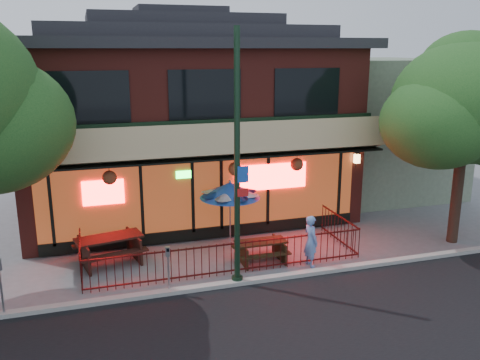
# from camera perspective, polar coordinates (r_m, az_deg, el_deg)

# --- Properties ---
(ground) EXTENTS (80.00, 80.00, 0.00)m
(ground) POSITION_cam_1_polar(r_m,az_deg,el_deg) (15.02, -0.76, -10.85)
(ground) COLOR gray
(ground) RESTS_ON ground
(curb) EXTENTS (80.00, 0.25, 0.12)m
(curb) POSITION_cam_1_polar(r_m,az_deg,el_deg) (14.56, -0.19, -11.44)
(curb) COLOR #999993
(curb) RESTS_ON ground
(restaurant_building) EXTENTS (12.96, 9.49, 8.05)m
(restaurant_building) POSITION_cam_1_polar(r_m,az_deg,el_deg) (20.62, -6.43, 8.00)
(restaurant_building) COLOR maroon
(restaurant_building) RESTS_ON ground
(neighbor_building) EXTENTS (6.00, 7.00, 6.00)m
(neighbor_building) POSITION_cam_1_polar(r_m,az_deg,el_deg) (24.60, 14.53, 6.03)
(neighbor_building) COLOR gray
(neighbor_building) RESTS_ON ground
(patio_fence) EXTENTS (8.44, 2.62, 1.00)m
(patio_fence) POSITION_cam_1_polar(r_m,az_deg,el_deg) (15.20, -1.31, -7.92)
(patio_fence) COLOR #410E0E
(patio_fence) RESTS_ON ground
(street_light) EXTENTS (0.43, 0.32, 7.00)m
(street_light) POSITION_cam_1_polar(r_m,az_deg,el_deg) (13.59, -0.32, 0.53)
(street_light) COLOR black
(street_light) RESTS_ON ground
(street_tree_right) EXTENTS (4.80, 4.80, 7.02)m
(street_tree_right) POSITION_cam_1_polar(r_m,az_deg,el_deg) (18.11, 24.13, 8.60)
(street_tree_right) COLOR #37271B
(street_tree_right) RESTS_ON ground
(picnic_table_left) EXTENTS (2.28, 1.92, 0.86)m
(picnic_table_left) POSITION_cam_1_polar(r_m,az_deg,el_deg) (16.24, -14.45, -7.16)
(picnic_table_left) COLOR black
(picnic_table_left) RESTS_ON ground
(picnic_table_right) EXTENTS (1.58, 1.21, 0.67)m
(picnic_table_right) POSITION_cam_1_polar(r_m,az_deg,el_deg) (15.90, 2.36, -7.63)
(picnic_table_right) COLOR #302211
(picnic_table_right) RESTS_ON ground
(patio_umbrella) EXTENTS (1.99, 2.00, 2.28)m
(patio_umbrella) POSITION_cam_1_polar(r_m,az_deg,el_deg) (16.66, -1.13, -1.11)
(patio_umbrella) COLOR gray
(patio_umbrella) RESTS_ON ground
(pedestrian) EXTENTS (0.46, 0.63, 1.60)m
(pedestrian) POSITION_cam_1_polar(r_m,az_deg,el_deg) (15.60, 7.95, -6.79)
(pedestrian) COLOR #668CCC
(pedestrian) RESTS_ON ground
(parking_meter_near) EXTENTS (0.14, 0.13, 1.33)m
(parking_meter_near) POSITION_cam_1_polar(r_m,az_deg,el_deg) (13.91, -8.08, -9.07)
(parking_meter_near) COLOR #93959B
(parking_meter_near) RESTS_ON ground
(parking_meter_far) EXTENTS (0.17, 0.16, 1.56)m
(parking_meter_far) POSITION_cam_1_polar(r_m,az_deg,el_deg) (13.83, -25.37, -9.84)
(parking_meter_far) COLOR gray
(parking_meter_far) RESTS_ON ground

